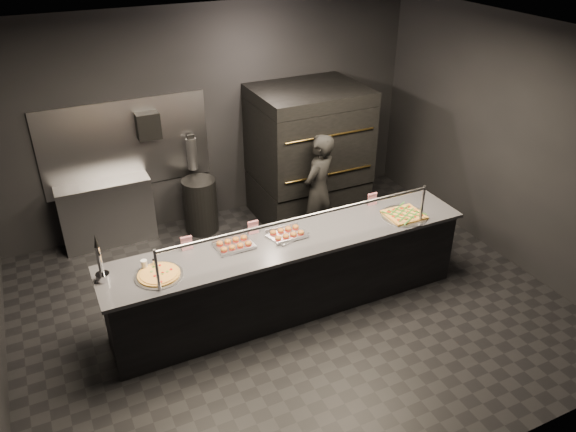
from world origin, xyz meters
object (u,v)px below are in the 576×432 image
object	(u,v)px
prep_shelf	(107,213)
worker	(318,191)
round_pizza	(159,275)
trash_bin	(200,205)
beer_tap	(101,268)
pizza_oven	(308,153)
towel_dispenser	(148,126)
slider_tray_b	(287,233)
square_pizza	(404,215)
slider_tray_a	(234,244)
fire_extinguisher	(192,153)
service_counter	(290,273)

from	to	relation	value
prep_shelf	worker	world-z (taller)	worker
round_pizza	trash_bin	size ratio (longest dim) A/B	0.61
beer_tap	worker	distance (m)	3.07
pizza_oven	towel_dispenser	size ratio (longest dim) A/B	5.46
beer_tap	slider_tray_b	size ratio (longest dim) A/B	1.10
prep_shelf	towel_dispenser	bearing A→B (deg)	5.71
square_pizza	worker	world-z (taller)	worker
slider_tray_b	square_pizza	world-z (taller)	slider_tray_b
slider_tray_b	square_pizza	distance (m)	1.41
towel_dispenser	beer_tap	size ratio (longest dim) A/B	0.68
prep_shelf	square_pizza	world-z (taller)	square_pizza
slider_tray_a	fire_extinguisher	bearing A→B (deg)	83.75
slider_tray_a	square_pizza	world-z (taller)	slider_tray_a
service_counter	towel_dispenser	size ratio (longest dim) A/B	11.71
service_counter	beer_tap	bearing A→B (deg)	177.37
service_counter	towel_dispenser	world-z (taller)	towel_dispenser
service_counter	slider_tray_a	size ratio (longest dim) A/B	9.83
beer_tap	slider_tray_b	distance (m)	1.95
slider_tray_a	worker	xyz separation A→B (m)	(1.54, 0.98, -0.16)
prep_shelf	slider_tray_a	distance (m)	2.47
square_pizza	worker	bearing A→B (deg)	110.60
slider_tray_a	worker	world-z (taller)	worker
round_pizza	slider_tray_b	xyz separation A→B (m)	(1.45, 0.15, 0.01)
slider_tray_b	trash_bin	bearing A→B (deg)	100.47
pizza_oven	slider_tray_b	xyz separation A→B (m)	(-1.20, -1.83, -0.02)
towel_dispenser	round_pizza	xyz separation A→B (m)	(-0.55, -2.46, -0.61)
worker	trash_bin	bearing A→B (deg)	-68.18
fire_extinguisher	trash_bin	size ratio (longest dim) A/B	0.65
prep_shelf	slider_tray_a	size ratio (longest dim) A/B	2.88
trash_bin	towel_dispenser	bearing A→B (deg)	151.46
prep_shelf	fire_extinguisher	bearing A→B (deg)	3.66
worker	prep_shelf	bearing A→B (deg)	-56.44
service_counter	slider_tray_a	distance (m)	0.78
towel_dispenser	trash_bin	distance (m)	1.31
beer_tap	square_pizza	bearing A→B (deg)	-3.68
fire_extinguisher	beer_tap	xyz separation A→B (m)	(-1.60, -2.31, 0.01)
service_counter	fire_extinguisher	xyz separation A→B (m)	(-0.35, 2.40, 0.60)
pizza_oven	trash_bin	size ratio (longest dim) A/B	2.46
towel_dispenser	trash_bin	bearing A→B (deg)	-28.54
trash_bin	square_pizza	bearing A→B (deg)	-51.49
pizza_oven	trash_bin	distance (m)	1.69
round_pizza	worker	distance (m)	2.67
service_counter	fire_extinguisher	world-z (taller)	service_counter
towel_dispenser	worker	distance (m)	2.37
pizza_oven	fire_extinguisher	xyz separation A→B (m)	(-1.55, 0.50, 0.09)
fire_extinguisher	worker	distance (m)	1.85
slider_tray_b	trash_bin	distance (m)	2.14
service_counter	worker	xyz separation A→B (m)	(0.94, 1.10, 0.32)
service_counter	prep_shelf	size ratio (longest dim) A/B	3.42
slider_tray_b	worker	bearing A→B (deg)	47.43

